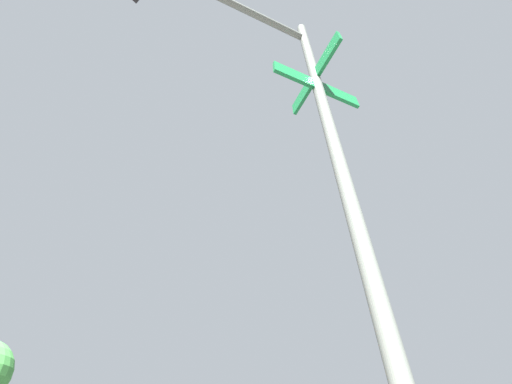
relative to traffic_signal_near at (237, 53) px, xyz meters
The scene contains 1 object.
traffic_signal_near is the anchor object (origin of this frame).
Camera 1 is at (-7.57, -5.39, 1.20)m, focal length 20.68 mm.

